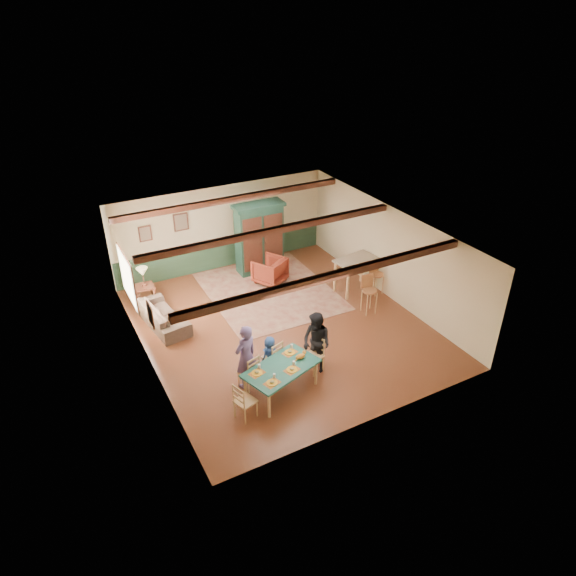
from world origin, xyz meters
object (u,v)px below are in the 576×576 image
person_woman (316,342)px  person_child (270,354)px  dining_chair_far_left (249,371)px  dining_table (281,380)px  bar_stool_left (369,295)px  dining_chair_end_right (313,355)px  sofa (163,315)px  armchair (270,270)px  end_table (146,295)px  dining_chair_far_right (272,356)px  person_man (246,357)px  cat (300,356)px  counter_table (355,275)px  armoire (259,238)px  bar_stool_right (377,278)px  table_lamp (143,277)px  dining_chair_end_left (245,400)px

person_woman → person_child: (-0.97, 0.46, -0.30)m
dining_chair_far_left → dining_table: bearing=119.1°
dining_table → bar_stool_left: (3.68, 1.80, 0.21)m
dining_chair_end_right → bar_stool_left: bar_stool_left is taller
dining_chair_end_right → sofa: (-2.54, 3.58, -0.15)m
armchair → end_table: bearing=-35.9°
dining_table → dining_chair_far_right: (0.15, 0.74, 0.09)m
dining_chair_far_left → bar_stool_left: 4.42m
person_man → person_child: person_man is taller
cat → bar_stool_left: bar_stool_left is taller
sofa → cat: bearing=-159.4°
person_man → end_table: size_ratio=2.57×
cat → armchair: (1.54, 4.60, -0.38)m
dining_chair_far_left → person_child: size_ratio=0.95×
dining_chair_far_left → counter_table: (4.60, 2.49, 0.08)m
dining_chair_far_left → bar_stool_left: (4.23, 1.28, 0.12)m
armoire → counter_table: bearing=-51.5°
dining_chair_far_left → sofa: bearing=-91.4°
bar_stool_right → person_man: bearing=-163.8°
person_man → bar_stool_left: person_man is taller
end_table → dining_chair_far_right: bearing=-67.6°
end_table → bar_stool_left: 6.29m
dining_chair_far_left → end_table: (-1.11, 4.60, -0.13)m
dining_table → dining_chair_far_right: size_ratio=1.89×
person_child → table_lamp: (-1.78, 4.31, 0.44)m
sofa → bar_stool_right: size_ratio=1.96×
person_woman → sofa: person_woman is taller
dining_chair_end_left → bar_stool_left: bar_stool_left is taller
sofa → armoire: bearing=-73.4°
person_woman → counter_table: bearing=114.5°
counter_table → bar_stool_left: bar_stool_left is taller
dining_chair_end_left → bar_stool_right: (5.50, 2.87, 0.07)m
dining_table → armoire: 5.97m
end_table → sofa: bearing=-84.3°
dining_chair_far_right → person_man: bearing=-5.7°
cat → bar_stool_right: 4.70m
sofa → counter_table: bearing=-106.5°
dining_chair_far_right → end_table: (-1.81, 4.38, -0.13)m
dining_table → bar_stool_right: bearing=29.6°
bar_stool_right → counter_table: bearing=129.2°
dining_chair_end_left → bar_stool_right: size_ratio=0.86×
armoire → sofa: size_ratio=1.13×
dining_chair_far_right → sofa: (-1.68, 3.15, -0.15)m
dining_chair_end_left → table_lamp: table_lamp is taller
dining_chair_far_right → sofa: 3.58m
person_woman → armoire: (1.02, 5.18, 0.37)m
dining_table → cat: (0.51, 0.07, 0.43)m
person_man → cat: person_man is taller
person_woman → table_lamp: (-2.75, 4.77, 0.14)m
dining_chair_far_right → end_table: size_ratio=1.41×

